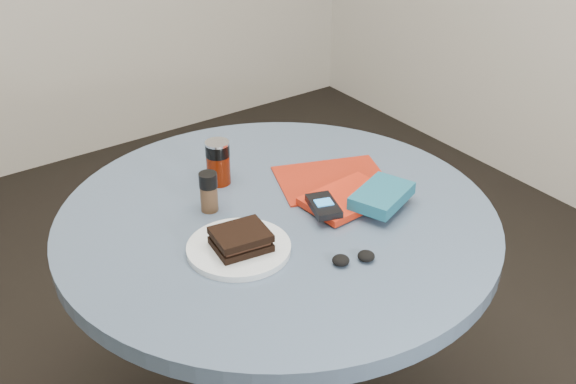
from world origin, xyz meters
TOP-DOWN VIEW (x-y plane):
  - table at (0.00, 0.00)m, footprint 1.00×1.00m
  - plate at (-0.15, -0.07)m, footprint 0.27×0.27m
  - sandwich at (-0.14, -0.08)m, footprint 0.12×0.11m
  - soda_can at (-0.03, 0.20)m, footprint 0.07×0.07m
  - pepper_grinder at (-0.11, 0.11)m, footprint 0.05×0.05m
  - magazine at (0.20, 0.05)m, footprint 0.32×0.28m
  - red_book at (0.16, -0.05)m, footprint 0.21×0.15m
  - novel at (0.21, -0.12)m, footprint 0.18×0.15m
  - mp3_player at (0.08, -0.07)m, footprint 0.08×0.11m
  - headphones at (0.02, -0.24)m, footprint 0.10×0.06m

SIDE VIEW (x-z plane):
  - table at x=0.00m, z-range 0.21..0.96m
  - magazine at x=0.20m, z-range 0.75..0.75m
  - plate at x=-0.15m, z-range 0.75..0.76m
  - headphones at x=0.02m, z-range 0.75..0.77m
  - red_book at x=0.16m, z-range 0.75..0.77m
  - mp3_player at x=0.08m, z-range 0.77..0.79m
  - sandwich at x=-0.14m, z-range 0.76..0.80m
  - novel at x=0.21m, z-range 0.77..0.80m
  - pepper_grinder at x=-0.11m, z-range 0.75..0.85m
  - soda_can at x=-0.03m, z-range 0.75..0.86m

